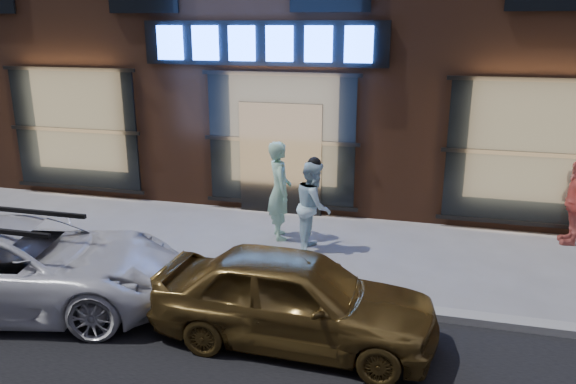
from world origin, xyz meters
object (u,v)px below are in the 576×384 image
at_px(man_cap, 314,206).
at_px(white_suv, 25,266).
at_px(passerby, 575,202).
at_px(man_bowtie, 280,190).
at_px(gold_sedan, 294,297).

xyz_separation_m(man_cap, white_suv, (-3.58, -3.18, -0.20)).
bearing_deg(white_suv, passerby, -73.74).
distance_m(man_bowtie, white_suv, 4.57).
bearing_deg(passerby, man_cap, -71.57).
distance_m(man_bowtie, man_cap, 0.86).
bearing_deg(passerby, man_bowtie, -77.93).
bearing_deg(white_suv, man_cap, -61.78).
xyz_separation_m(man_bowtie, passerby, (5.39, 1.10, -0.14)).
distance_m(man_cap, gold_sedan, 3.17).
relative_size(man_bowtie, man_cap, 1.14).
relative_size(man_cap, white_suv, 0.37).
xyz_separation_m(man_cap, passerby, (4.64, 1.49, -0.02)).
relative_size(man_cap, passerby, 1.03).
bearing_deg(man_cap, white_suv, 121.98).
xyz_separation_m(passerby, white_suv, (-8.23, -4.67, -0.17)).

